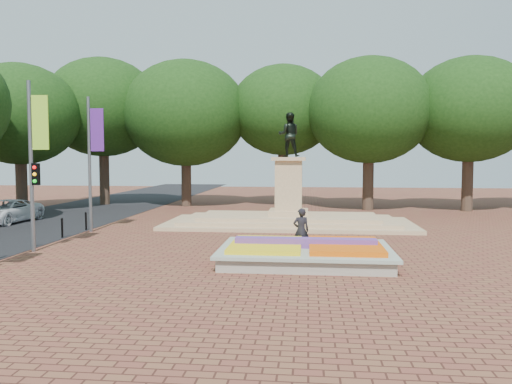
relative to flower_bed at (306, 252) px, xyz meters
The scene contains 9 objects.
ground 2.28m from the flower_bed, 117.19° to the left, with size 90.00×90.00×0.00m, color brown.
asphalt_street 17.49m from the flower_bed, 156.41° to the left, with size 9.00×90.00×0.02m, color black.
flower_bed is the anchor object (origin of this frame).
monument 10.07m from the flower_bed, 95.87° to the left, with size 14.00×6.00×6.40m.
tree_row_back 21.01m from the flower_bed, 86.26° to the left, with size 44.80×8.80×10.43m.
banner_poles 11.66m from the flower_bed, behind, with size 0.88×11.17×7.00m.
bollard_row 11.74m from the flower_bed, behind, with size 0.12×13.12×0.98m.
van 20.05m from the flower_bed, 152.25° to the left, with size 2.27×4.93×1.37m, color silver.
pedestrian 2.04m from the flower_bed, 96.01° to the left, with size 0.66×0.43×1.82m, color black.
Camera 1 is at (1.08, -20.35, 3.89)m, focal length 35.00 mm.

